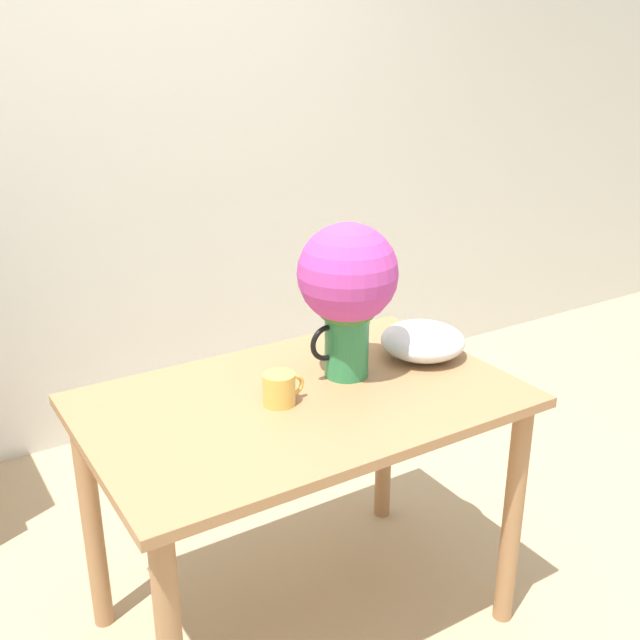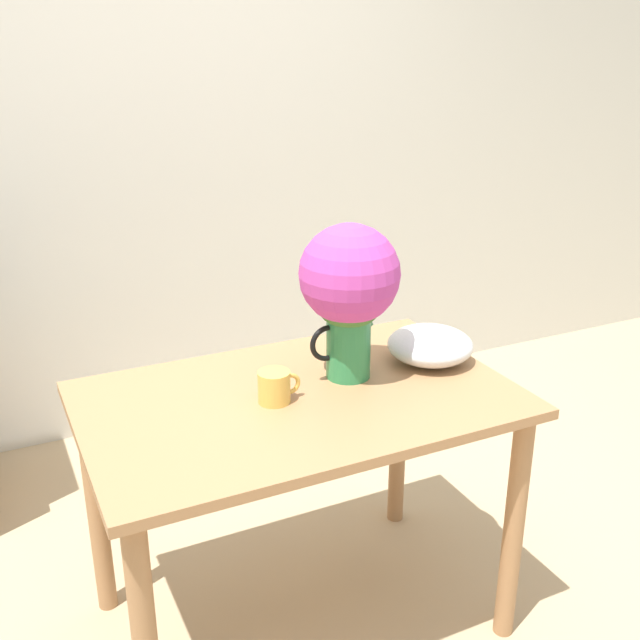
% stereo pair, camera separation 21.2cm
% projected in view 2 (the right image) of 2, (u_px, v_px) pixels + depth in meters
% --- Properties ---
extents(ground_plane, '(12.00, 12.00, 0.00)m').
position_uv_depth(ground_plane, '(338.00, 638.00, 2.31)').
color(ground_plane, tan).
extents(wall_back, '(8.00, 0.05, 2.60)m').
position_uv_depth(wall_back, '(167.00, 143.00, 3.23)').
color(wall_back, silver).
rests_on(wall_back, ground_plane).
extents(table, '(1.21, 0.77, 0.79)m').
position_uv_depth(table, '(299.00, 435.00, 2.15)').
color(table, '#A3754C').
rests_on(table, ground_plane).
extents(flower_vase, '(0.29, 0.29, 0.46)m').
position_uv_depth(flower_vase, '(349.00, 286.00, 2.13)').
color(flower_vase, '#2D844C').
rests_on(flower_vase, table).
extents(coffee_mug, '(0.12, 0.09, 0.09)m').
position_uv_depth(coffee_mug, '(275.00, 387.00, 2.06)').
color(coffee_mug, gold).
rests_on(coffee_mug, table).
extents(white_bowl, '(0.27, 0.27, 0.11)m').
position_uv_depth(white_bowl, '(430.00, 345.00, 2.31)').
color(white_bowl, silver).
rests_on(white_bowl, table).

